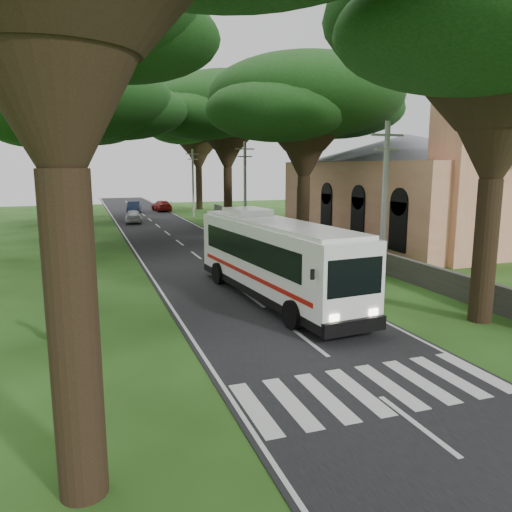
% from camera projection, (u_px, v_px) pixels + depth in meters
% --- Properties ---
extents(ground, '(140.00, 140.00, 0.00)m').
position_uv_depth(ground, '(336.00, 363.00, 15.60)').
color(ground, '#234313').
rests_on(ground, ground).
extents(road, '(8.00, 120.00, 0.04)m').
position_uv_depth(road, '(182.00, 245.00, 38.81)').
color(road, black).
rests_on(road, ground).
extents(crosswalk, '(8.00, 3.00, 0.01)m').
position_uv_depth(crosswalk, '(371.00, 390.00, 13.74)').
color(crosswalk, silver).
rests_on(crosswalk, ground).
extents(property_wall, '(0.35, 50.00, 1.20)m').
position_uv_depth(property_wall, '(293.00, 234.00, 40.70)').
color(property_wall, '#383533').
rests_on(property_wall, ground).
extents(church, '(14.00, 24.00, 11.60)m').
position_uv_depth(church, '(406.00, 180.00, 40.53)').
color(church, '#E3866E').
rests_on(church, ground).
extents(pole_near, '(1.60, 0.24, 8.00)m').
position_uv_depth(pole_near, '(384.00, 209.00, 22.21)').
color(pole_near, gray).
rests_on(pole_near, ground).
extents(pole_mid, '(1.60, 0.24, 8.00)m').
position_uv_depth(pole_mid, '(245.00, 189.00, 40.78)').
color(pole_mid, gray).
rests_on(pole_mid, ground).
extents(pole_far, '(1.60, 0.24, 8.00)m').
position_uv_depth(pole_far, '(193.00, 182.00, 59.35)').
color(pole_far, gray).
rests_on(pole_far, ground).
extents(tree_l_mida, '(13.17, 13.17, 15.56)m').
position_uv_depth(tree_l_mida, '(51.00, 16.00, 21.88)').
color(tree_l_mida, black).
rests_on(tree_l_mida, ground).
extents(tree_l_midb, '(15.74, 15.74, 14.55)m').
position_uv_depth(tree_l_midb, '(71.00, 100.00, 39.02)').
color(tree_l_midb, black).
rests_on(tree_l_midb, ground).
extents(tree_l_far, '(13.87, 13.87, 14.08)m').
position_uv_depth(tree_l_far, '(64.00, 120.00, 55.42)').
color(tree_l_far, black).
rests_on(tree_l_far, ground).
extents(tree_r_near, '(13.05, 13.05, 14.19)m').
position_uv_depth(tree_r_near, '(504.00, 20.00, 17.88)').
color(tree_r_near, black).
rests_on(tree_r_near, ground).
extents(tree_r_mida, '(13.68, 13.68, 13.69)m').
position_uv_depth(tree_r_mida, '(305.00, 99.00, 34.86)').
color(tree_r_mida, black).
rests_on(tree_r_mida, ground).
extents(tree_r_midb, '(16.34, 16.34, 15.54)m').
position_uv_depth(tree_r_midb, '(227.00, 107.00, 51.17)').
color(tree_r_midb, black).
rests_on(tree_r_midb, ground).
extents(tree_r_far, '(12.59, 12.59, 14.52)m').
position_uv_depth(tree_r_far, '(198.00, 124.00, 68.27)').
color(tree_r_far, black).
rests_on(tree_r_far, ground).
extents(coach_bus, '(3.76, 12.57, 3.65)m').
position_uv_depth(coach_bus, '(274.00, 257.00, 22.75)').
color(coach_bus, white).
rests_on(coach_bus, ground).
extents(distant_car_a, '(2.07, 4.34, 1.43)m').
position_uv_depth(distant_car_a, '(133.00, 216.00, 53.29)').
color(distant_car_a, silver).
rests_on(distant_car_a, road).
extents(distant_car_b, '(2.28, 4.62, 1.46)m').
position_uv_depth(distant_car_b, '(134.00, 207.00, 64.57)').
color(distant_car_b, navy).
rests_on(distant_car_b, road).
extents(distant_car_c, '(2.35, 4.99, 1.41)m').
position_uv_depth(distant_car_c, '(162.00, 206.00, 67.11)').
color(distant_car_c, maroon).
rests_on(distant_car_c, road).
extents(pedestrian, '(0.57, 0.75, 1.85)m').
position_uv_depth(pedestrian, '(54.00, 317.00, 17.27)').
color(pedestrian, black).
rests_on(pedestrian, ground).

